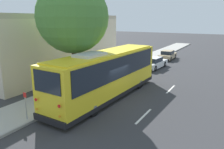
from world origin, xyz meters
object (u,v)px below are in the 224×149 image
Objects in this scene: parked_sedan_white at (154,63)px; sign_post_near at (26,106)px; fire_hydrant at (130,67)px; shuttle_bus at (107,72)px; sign_post_far at (44,101)px; street_tree at (74,12)px; parked_sedan_tan at (168,55)px.

parked_sedan_white is 17.06m from sign_post_near.
parked_sedan_white is at bearing -25.05° from fire_hydrant.
sign_post_far is (-4.41, 1.92, -1.12)m from shuttle_bus.
shuttle_bus is at bearing -23.52° from sign_post_far.
shuttle_bus is 1.29× the size of street_tree.
parked_sedan_tan is at bearing -3.09° from sign_post_near.
shuttle_bus is 2.70× the size of parked_sedan_tan.
fire_hydrant is (-3.25, 1.52, -0.06)m from parked_sedan_white.
sign_post_near reaches higher than parked_sedan_white.
shuttle_bus is at bearing -70.61° from street_tree.
street_tree reaches higher than shuttle_bus.
fire_hydrant is at bearing -2.27° from street_tree.
shuttle_bus is 11.37m from parked_sedan_white.
shuttle_bus is 8.38m from fire_hydrant.
parked_sedan_white is 0.53× the size of street_tree.
shuttle_bus is 7.25× the size of sign_post_near.
sign_post_far is at bearing 175.70° from parked_sedan_tan.
sign_post_far is at bearing 0.00° from sign_post_near.
sign_post_far is at bearing 179.94° from fire_hydrant.
shuttle_bus is at bearing -166.67° from fire_hydrant.
parked_sedan_tan is 19.62m from street_tree.
shuttle_bus is at bearing -18.60° from sign_post_near.
parked_sedan_white is 5.89× the size of fire_hydrant.
street_tree reaches higher than sign_post_far.
parked_sedan_white is 13.43m from street_tree.
parked_sedan_tan is 3.30× the size of sign_post_far.
parked_sedan_white is 15.77m from sign_post_far.
sign_post_near is (-5.70, 1.92, -0.95)m from shuttle_bus.
street_tree is at bearing 175.26° from parked_sedan_white.
shuttle_bus is 6.09m from sign_post_near.
sign_post_far is (-15.70, 1.53, 0.19)m from parked_sedan_white.
shuttle_bus reaches higher than parked_sedan_white.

